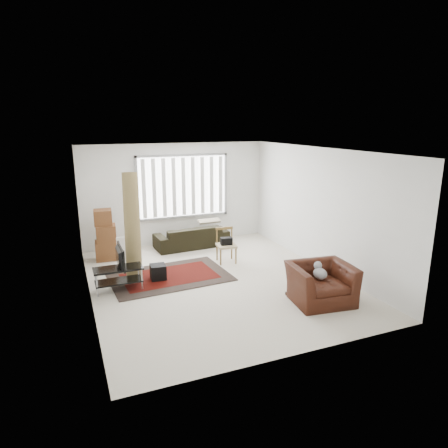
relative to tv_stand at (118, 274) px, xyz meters
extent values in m
plane|color=beige|center=(1.95, -0.28, -0.34)|extent=(6.00, 6.00, 0.00)
cube|color=white|center=(1.95, -0.28, 2.36)|extent=(5.00, 6.00, 0.02)
cube|color=white|center=(1.95, 2.72, 1.01)|extent=(5.00, 0.02, 2.70)
cube|color=white|center=(1.95, -3.28, 1.01)|extent=(5.00, 0.02, 2.70)
cube|color=white|center=(-0.55, -0.28, 1.01)|extent=(0.02, 6.00, 2.70)
cube|color=white|center=(4.45, -0.28, 1.01)|extent=(0.02, 6.00, 2.70)
cube|color=white|center=(2.15, 2.70, 1.21)|extent=(2.40, 0.01, 1.60)
cube|color=gray|center=(2.15, 2.68, 1.21)|extent=(2.52, 0.06, 1.72)
cube|color=white|center=(2.15, 2.64, 1.21)|extent=(2.40, 0.02, 1.55)
cube|color=black|center=(1.10, 0.31, -0.33)|extent=(2.57, 1.80, 0.02)
cube|color=#450B06|center=(1.10, 0.31, -0.32)|extent=(2.02, 1.25, 0.00)
cube|color=black|center=(0.00, 0.00, 0.11)|extent=(0.94, 0.42, 0.04)
cube|color=black|center=(0.00, 0.00, -0.15)|extent=(0.90, 0.39, 0.03)
cylinder|color=#B2B2B7|center=(-0.42, -0.18, -0.10)|extent=(0.03, 0.03, 0.47)
cylinder|color=#B2B2B7|center=(0.42, -0.18, -0.10)|extent=(0.03, 0.03, 0.47)
cylinder|color=#B2B2B7|center=(-0.42, 0.18, -0.10)|extent=(0.03, 0.03, 0.47)
cylinder|color=#B2B2B7|center=(0.42, 0.18, -0.10)|extent=(0.03, 0.03, 0.47)
imported|color=black|center=(0.00, 0.00, 0.35)|extent=(0.10, 0.76, 0.44)
cube|color=black|center=(0.84, 0.23, -0.16)|extent=(0.33, 0.33, 0.31)
cube|color=brown|center=(-0.02, 1.99, -0.11)|extent=(0.53, 0.49, 0.45)
cube|color=brown|center=(0.00, 1.96, 0.32)|extent=(0.49, 0.44, 0.41)
cube|color=brown|center=(-0.04, 2.01, 0.70)|extent=(0.44, 0.44, 0.36)
cube|color=silver|center=(0.43, 1.41, -0.01)|extent=(0.53, 0.21, 0.67)
cylinder|color=olive|center=(0.43, 0.66, 0.78)|extent=(0.48, 0.77, 2.24)
imported|color=black|center=(2.20, 2.17, 0.03)|extent=(1.98, 0.96, 0.74)
cube|color=tan|center=(2.59, 0.71, 0.07)|extent=(0.49, 0.49, 0.05)
cylinder|color=olive|center=(2.39, 0.56, -0.14)|extent=(0.04, 0.04, 0.41)
cylinder|color=olive|center=(2.75, 0.51, -0.14)|extent=(0.04, 0.04, 0.41)
cylinder|color=olive|center=(2.44, 0.92, -0.14)|extent=(0.04, 0.04, 0.41)
cylinder|color=olive|center=(2.80, 0.87, -0.14)|extent=(0.04, 0.04, 0.41)
cube|color=olive|center=(2.62, 0.91, 0.44)|extent=(0.41, 0.09, 0.06)
cube|color=olive|center=(2.44, 0.93, 0.27)|extent=(0.04, 0.04, 0.41)
cube|color=olive|center=(2.80, 0.88, 0.27)|extent=(0.04, 0.04, 0.41)
cube|color=black|center=(2.59, 0.71, 0.18)|extent=(0.29, 0.19, 0.17)
imported|color=#35140B|center=(3.38, -1.94, 0.07)|extent=(1.21, 1.09, 0.82)
ellipsoid|color=#59595B|center=(3.38, -1.94, 0.19)|extent=(0.26, 0.32, 0.20)
sphere|color=#59595B|center=(3.39, -1.79, 0.31)|extent=(0.15, 0.15, 0.15)
camera|label=1|loc=(-0.85, -7.58, 2.89)|focal=32.00mm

